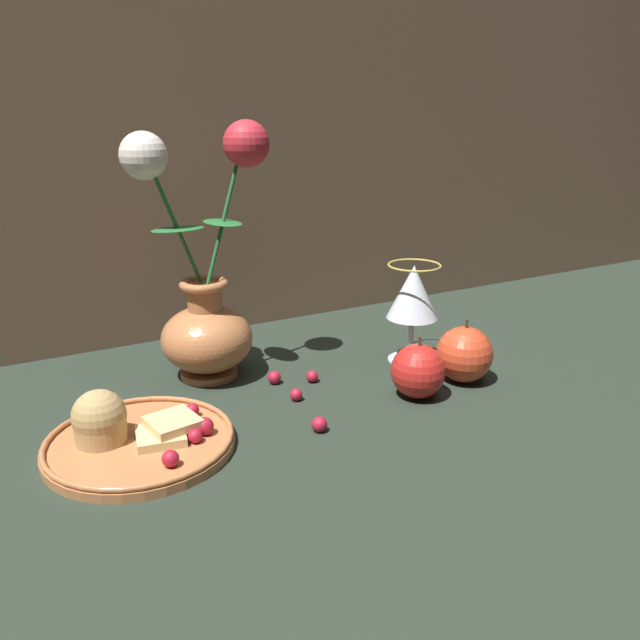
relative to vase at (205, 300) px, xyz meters
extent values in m
plane|color=#232D23|center=(0.09, -0.13, -0.11)|extent=(2.40, 2.40, 0.00)
cylinder|color=#B77042|center=(0.00, 0.00, -0.10)|extent=(0.08, 0.08, 0.01)
ellipsoid|color=#B77042|center=(0.00, 0.00, -0.05)|extent=(0.12, 0.12, 0.09)
cylinder|color=#B77042|center=(0.00, 0.00, 0.00)|extent=(0.05, 0.05, 0.05)
torus|color=#B77042|center=(0.00, 0.00, 0.02)|extent=(0.06, 0.06, 0.01)
cylinder|color=#23662D|center=(-0.03, 0.01, 0.10)|extent=(0.07, 0.02, 0.17)
ellipsoid|color=#23662D|center=(-0.03, 0.01, 0.10)|extent=(0.07, 0.05, 0.00)
sphere|color=silver|center=(-0.06, 0.01, 0.19)|extent=(0.06, 0.06, 0.06)
cylinder|color=#23662D|center=(0.03, -0.01, 0.11)|extent=(0.07, 0.02, 0.18)
ellipsoid|color=#23662D|center=(0.03, -0.01, 0.10)|extent=(0.05, 0.08, 0.00)
sphere|color=red|center=(0.06, -0.01, 0.20)|extent=(0.06, 0.06, 0.06)
cylinder|color=#B77042|center=(-0.13, -0.15, -0.10)|extent=(0.20, 0.20, 0.01)
torus|color=#B77042|center=(-0.13, -0.15, -0.10)|extent=(0.20, 0.20, 0.01)
cylinder|color=tan|center=(-0.17, -0.13, -0.08)|extent=(0.05, 0.05, 0.03)
sphere|color=tan|center=(-0.17, -0.13, -0.07)|extent=(0.06, 0.06, 0.06)
cube|color=#DBBC7A|center=(-0.11, -0.16, -0.09)|extent=(0.06, 0.06, 0.01)
cube|color=#DBBC7A|center=(-0.10, -0.16, -0.08)|extent=(0.06, 0.06, 0.01)
sphere|color=#AD192D|center=(-0.12, -0.22, -0.09)|extent=(0.02, 0.02, 0.02)
sphere|color=#AD192D|center=(-0.08, -0.18, -0.09)|extent=(0.02, 0.02, 0.02)
sphere|color=#AD192D|center=(-0.06, -0.17, -0.09)|extent=(0.02, 0.02, 0.02)
sphere|color=#AD192D|center=(-0.06, -0.12, -0.09)|extent=(0.02, 0.02, 0.02)
cylinder|color=silver|center=(0.28, -0.09, -0.11)|extent=(0.06, 0.06, 0.00)
cylinder|color=silver|center=(0.28, -0.09, -0.07)|extent=(0.01, 0.01, 0.06)
cone|color=silver|center=(0.28, -0.09, -0.01)|extent=(0.07, 0.07, 0.08)
cone|color=#E5CC66|center=(0.28, -0.09, -0.02)|extent=(0.07, 0.07, 0.05)
torus|color=gold|center=(0.28, -0.09, 0.03)|extent=(0.08, 0.08, 0.00)
sphere|color=red|center=(0.21, -0.19, -0.07)|extent=(0.07, 0.07, 0.07)
cylinder|color=#4C3319|center=(0.21, -0.19, -0.03)|extent=(0.00, 0.00, 0.01)
sphere|color=#D14223|center=(0.30, -0.18, -0.07)|extent=(0.08, 0.08, 0.08)
cylinder|color=#4C3319|center=(0.30, -0.18, -0.03)|extent=(0.00, 0.00, 0.01)
sphere|color=#AD192D|center=(0.07, -0.13, -0.10)|extent=(0.02, 0.02, 0.02)
sphere|color=#AD192D|center=(0.11, -0.09, -0.10)|extent=(0.02, 0.02, 0.02)
sphere|color=#AD192D|center=(0.06, -0.21, -0.10)|extent=(0.02, 0.02, 0.02)
sphere|color=#AD192D|center=(0.07, -0.07, -0.10)|extent=(0.02, 0.02, 0.02)
camera|label=1|loc=(-0.25, -0.77, 0.24)|focal=35.00mm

